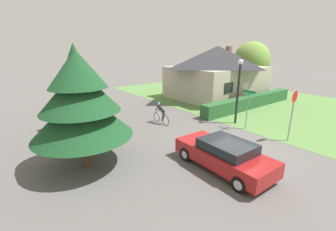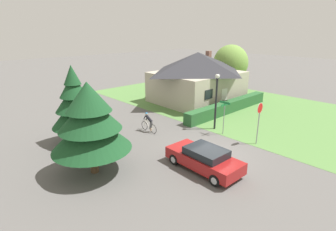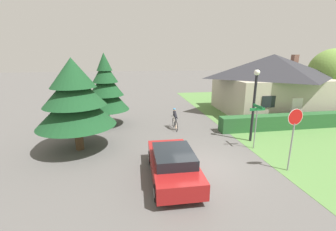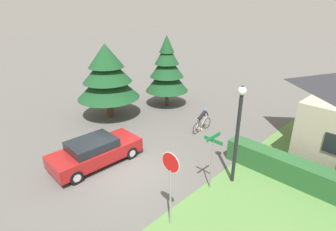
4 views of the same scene
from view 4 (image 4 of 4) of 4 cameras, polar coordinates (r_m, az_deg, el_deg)
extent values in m
plane|color=#5B5956|center=(13.08, -8.89, -11.70)|extent=(140.00, 140.00, 0.00)
cube|color=maroon|center=(13.64, -15.37, -7.79)|extent=(1.95, 4.49, 0.65)
cube|color=black|center=(13.31, -16.23, -6.03)|extent=(1.68, 2.23, 0.42)
cylinder|color=black|center=(15.05, -11.84, -5.61)|extent=(0.27, 0.65, 0.64)
cylinder|color=#ADADB2|center=(15.05, -11.84, -5.61)|extent=(0.28, 0.38, 0.37)
cylinder|color=black|center=(13.83, -8.06, -8.00)|extent=(0.27, 0.65, 0.64)
cylinder|color=#ADADB2|center=(13.83, -8.06, -8.00)|extent=(0.28, 0.38, 0.37)
cylinder|color=black|center=(13.93, -22.42, -9.44)|extent=(0.27, 0.65, 0.64)
cylinder|color=#ADADB2|center=(13.93, -22.42, -9.44)|extent=(0.28, 0.38, 0.37)
cylinder|color=black|center=(12.61, -19.41, -12.54)|extent=(0.27, 0.65, 0.64)
cylinder|color=#ADADB2|center=(12.61, -19.41, -12.54)|extent=(0.28, 0.38, 0.37)
torus|color=black|center=(16.35, 6.22, -2.78)|extent=(0.05, 0.72, 0.72)
torus|color=black|center=(17.14, 8.47, -1.65)|extent=(0.05, 0.72, 0.72)
cylinder|color=beige|center=(16.47, 6.83, -1.91)|extent=(0.04, 0.19, 0.61)
cylinder|color=beige|center=(16.76, 7.67, -1.45)|extent=(0.04, 0.67, 0.66)
cylinder|color=beige|center=(16.58, 7.57, -0.58)|extent=(0.04, 0.80, 0.07)
cylinder|color=beige|center=(16.50, 6.59, -2.78)|extent=(0.04, 0.36, 0.15)
cylinder|color=beige|center=(16.32, 6.47, -1.91)|extent=(0.03, 0.22, 0.49)
cylinder|color=beige|center=(17.01, 8.43, -0.90)|extent=(0.04, 0.12, 0.52)
cylinder|color=black|center=(16.87, 8.39, -0.14)|extent=(0.44, 0.03, 0.02)
ellipsoid|color=black|center=(16.28, 6.72, -0.97)|extent=(0.08, 0.20, 0.05)
cylinder|color=slate|center=(16.36, 6.68, -1.61)|extent=(0.11, 0.26, 0.51)
cylinder|color=slate|center=(16.51, 7.01, -1.70)|extent=(0.11, 0.26, 0.67)
cylinder|color=beige|center=(16.58, 6.78, -2.77)|extent=(0.08, 0.08, 0.30)
cylinder|color=beige|center=(16.71, 7.24, -2.94)|extent=(0.17, 0.08, 0.21)
cylinder|color=black|center=(16.42, 7.40, 0.03)|extent=(0.22, 0.71, 0.54)
cylinder|color=black|center=(16.63, 7.94, 0.20)|extent=(0.07, 0.26, 0.36)
cylinder|color=black|center=(16.84, 8.51, 0.46)|extent=(0.07, 0.26, 0.36)
sphere|color=beige|center=(16.53, 8.08, 1.33)|extent=(0.19, 0.19, 0.19)
ellipsoid|color=#267FBF|center=(16.51, 8.09, 1.49)|extent=(0.22, 0.18, 0.12)
cylinder|color=gray|center=(9.56, 0.54, -17.54)|extent=(0.07, 0.07, 2.30)
cylinder|color=red|center=(8.70, 0.58, -10.21)|extent=(0.71, 0.06, 0.70)
cylinder|color=silver|center=(8.70, 0.58, -10.21)|extent=(0.75, 0.06, 0.75)
cylinder|color=black|center=(11.54, 14.69, -5.32)|extent=(0.15, 0.15, 4.10)
sphere|color=white|center=(10.72, 15.84, 5.18)|extent=(0.35, 0.35, 0.35)
cone|color=black|center=(10.67, 15.94, 6.08)|extent=(0.21, 0.21, 0.14)
cylinder|color=gray|center=(11.35, 9.43, -10.71)|extent=(0.06, 0.06, 2.27)
cube|color=#197238|center=(10.75, 9.83, -5.38)|extent=(0.90, 0.03, 0.16)
cube|color=#197238|center=(10.68, 9.89, -4.62)|extent=(0.03, 0.90, 0.16)
cylinder|color=#4C3823|center=(19.08, -12.51, 1.84)|extent=(0.46, 0.46, 1.44)
cone|color=#194723|center=(18.54, -12.96, 6.89)|extent=(4.26, 4.26, 2.06)
cone|color=#194723|center=(18.31, -13.23, 9.92)|extent=(3.32, 3.32, 1.81)
cone|color=#194723|center=(18.14, -13.48, 12.60)|extent=(2.38, 2.38, 1.56)
cylinder|color=#4C3823|center=(20.91, -0.25, 3.91)|extent=(0.29, 0.29, 1.21)
cone|color=#194723|center=(20.45, -0.26, 8.21)|extent=(3.33, 3.33, 2.02)
cone|color=#194723|center=(20.22, -0.27, 10.92)|extent=(2.59, 2.59, 1.78)
cone|color=#194723|center=(20.07, -0.27, 13.31)|extent=(1.86, 1.86, 1.53)
cone|color=#194723|center=(19.96, -0.27, 15.36)|extent=(1.13, 1.13, 1.29)
camera|label=1|loc=(17.96, -45.89, 9.01)|focal=24.00mm
camera|label=2|loc=(21.22, -55.39, 14.08)|focal=28.00mm
camera|label=3|loc=(12.76, -58.71, 2.14)|focal=24.00mm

